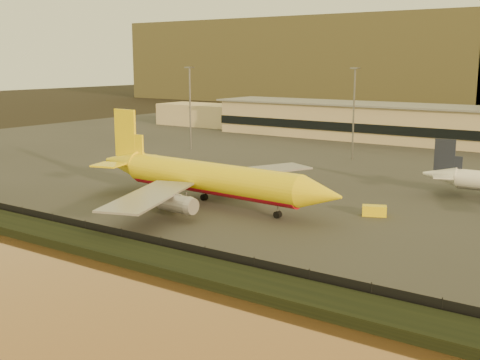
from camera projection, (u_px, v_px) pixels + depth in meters
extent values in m
plane|color=black|center=(206.00, 231.00, 98.31)|extent=(900.00, 900.00, 0.00)
cube|color=black|center=(131.00, 254.00, 84.43)|extent=(320.00, 7.00, 1.40)
cube|color=#2D2D2D|center=(405.00, 156.00, 175.08)|extent=(320.00, 220.00, 0.20)
cube|color=black|center=(151.00, 243.00, 87.55)|extent=(300.00, 0.05, 2.20)
cube|color=tan|center=(437.00, 126.00, 198.14)|extent=(160.00, 22.00, 12.00)
cube|color=black|center=(426.00, 133.00, 189.29)|extent=(160.00, 0.60, 3.00)
cube|color=gray|center=(439.00, 107.00, 196.92)|extent=(164.00, 24.00, 0.60)
cube|color=tan|center=(214.00, 115.00, 254.46)|extent=(50.00, 18.00, 9.00)
cylinder|color=slate|center=(190.00, 109.00, 185.77)|extent=(0.50, 0.50, 25.00)
cube|color=slate|center=(189.00, 67.00, 183.29)|extent=(2.20, 2.20, 0.40)
cylinder|color=slate|center=(354.00, 115.00, 166.06)|extent=(0.50, 0.50, 25.00)
cube|color=slate|center=(355.00, 68.00, 163.59)|extent=(2.20, 2.20, 0.40)
cube|color=brown|center=(336.00, 61.00, 445.59)|extent=(260.00, 160.00, 55.00)
cylinder|color=yellow|center=(211.00, 178.00, 113.70)|extent=(39.97, 7.84, 5.74)
cylinder|color=#A90919|center=(212.00, 183.00, 113.90)|extent=(38.80, 6.52, 4.48)
cone|color=yellow|center=(321.00, 194.00, 99.52)|extent=(8.02, 6.14, 5.74)
cone|color=yellow|center=(123.00, 162.00, 128.46)|extent=(10.22, 6.26, 5.74)
cube|color=yellow|center=(125.00, 133.00, 126.57)|extent=(6.08, 0.78, 10.04)
cube|color=yellow|center=(149.00, 158.00, 131.52)|extent=(7.11, 7.07, 0.34)
cube|color=yellow|center=(109.00, 165.00, 122.60)|extent=(6.74, 6.69, 0.34)
cube|color=gray|center=(254.00, 171.00, 126.44)|extent=(17.51, 25.76, 0.34)
cylinder|color=gray|center=(254.00, 182.00, 122.21)|extent=(6.78, 3.50, 3.16)
cube|color=gray|center=(149.00, 196.00, 102.67)|extent=(15.37, 25.99, 0.34)
cylinder|color=gray|center=(176.00, 203.00, 104.23)|extent=(6.78, 3.50, 3.16)
cylinder|color=black|center=(278.00, 214.00, 105.57)|extent=(1.31, 1.07, 1.26)
cylinder|color=slate|center=(278.00, 211.00, 105.44)|extent=(0.22, 0.22, 2.58)
cylinder|color=black|center=(187.00, 202.00, 115.11)|extent=(1.31, 1.07, 1.26)
cylinder|color=slate|center=(186.00, 198.00, 114.98)|extent=(0.22, 0.22, 2.58)
cylinder|color=black|center=(204.00, 197.00, 119.12)|extent=(1.31, 1.07, 1.26)
cylinder|color=slate|center=(204.00, 194.00, 118.99)|extent=(0.22, 0.22, 2.58)
cone|color=white|center=(440.00, 175.00, 124.81)|extent=(7.04, 4.13, 3.82)
cube|color=#1B1F31|center=(445.00, 155.00, 123.60)|extent=(4.21, 0.50, 6.68)
cube|color=white|center=(452.00, 171.00, 127.14)|extent=(4.64, 4.51, 0.23)
cube|color=white|center=(443.00, 177.00, 120.78)|extent=(4.85, 4.74, 0.23)
cube|color=yellow|center=(374.00, 211.00, 106.92)|extent=(4.62, 3.40, 1.90)
cube|color=white|center=(258.00, 178.00, 137.41)|extent=(4.60, 3.39, 1.89)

